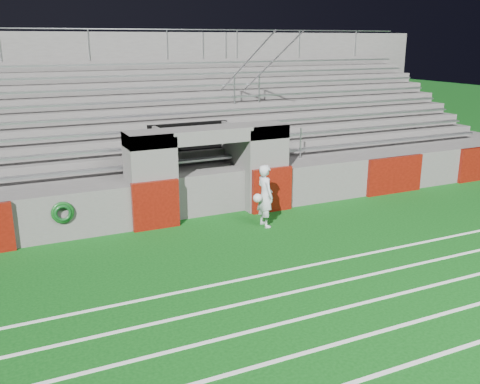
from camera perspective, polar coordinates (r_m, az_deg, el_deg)
ground at (r=13.02m, az=2.60°, el=-6.75°), size 90.00×90.00×0.00m
field_markings at (r=9.41m, az=17.60°, el=-17.14°), size 28.00×8.09×0.01m
stadium_structure at (r=19.73m, az=-8.23°, el=5.51°), size 26.00×8.48×5.42m
goalkeeper_with_ball at (r=14.72m, az=2.68°, el=-0.41°), size 0.64×0.65×1.76m
hose_coil at (r=14.25m, az=-18.38°, el=-2.11°), size 0.58×0.15×0.58m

